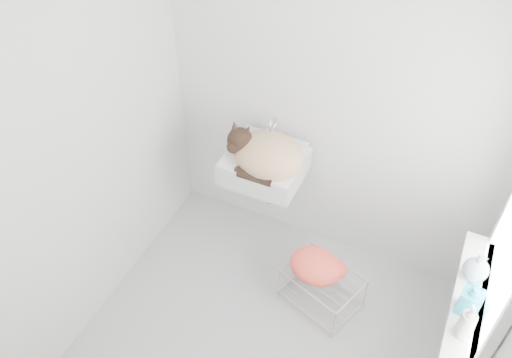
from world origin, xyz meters
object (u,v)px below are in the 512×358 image
at_px(wire_rack, 322,287).
at_px(sink, 265,157).
at_px(bottle_a, 461,334).
at_px(bottle_c, 473,276).
at_px(bottle_b, 466,311).
at_px(cat, 265,154).

bearing_deg(wire_rack, sink, 151.94).
bearing_deg(sink, bottle_a, -29.66).
bearing_deg(bottle_c, bottle_a, -90.00).
bearing_deg(bottle_a, sink, 150.34).
bearing_deg(bottle_c, wire_rack, 172.28).
bearing_deg(bottle_a, bottle_c, 90.00).
xyz_separation_m(wire_rack, bottle_c, (0.79, -0.11, 0.70)).
bearing_deg(bottle_a, bottle_b, 90.00).
xyz_separation_m(cat, bottle_a, (1.33, -0.74, -0.04)).
xyz_separation_m(cat, bottle_c, (1.33, -0.38, -0.04)).
xyz_separation_m(sink, bottle_b, (1.34, -0.63, 0.00)).
distance_m(sink, bottle_b, 1.48).
relative_size(sink, wire_rack, 1.05).
bearing_deg(bottle_b, bottle_c, 90.00).
distance_m(cat, bottle_a, 1.52).
height_order(sink, bottle_a, sink).
xyz_separation_m(sink, wire_rack, (0.55, -0.29, -0.70)).
bearing_deg(wire_rack, bottle_c, -7.72).
relative_size(wire_rack, bottle_b, 2.17).
relative_size(sink, bottle_c, 2.97).
height_order(wire_rack, bottle_c, bottle_c).
bearing_deg(sink, cat, -57.84).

